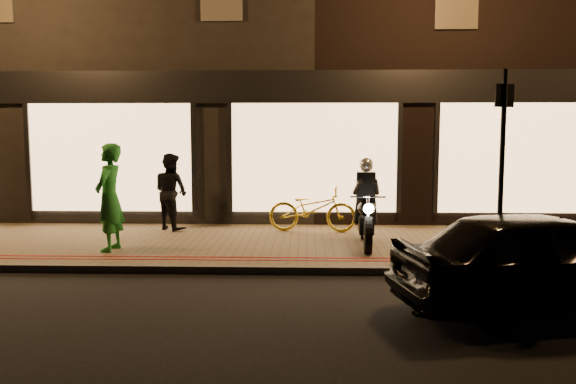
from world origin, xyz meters
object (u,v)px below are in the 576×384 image
(sign_post, at_px, (502,156))
(parked_car, at_px, (545,260))
(bicycle_gold, at_px, (312,209))
(person_green, at_px, (109,197))
(motorcycle, at_px, (366,212))

(sign_post, distance_m, parked_car, 2.34)
(bicycle_gold, relative_size, person_green, 0.97)
(parked_car, bearing_deg, person_green, 53.35)
(sign_post, relative_size, bicycle_gold, 1.66)
(sign_post, bearing_deg, bicycle_gold, 136.43)
(motorcycle, height_order, sign_post, sign_post)
(motorcycle, height_order, person_green, person_green)
(sign_post, bearing_deg, person_green, 173.40)
(motorcycle, relative_size, sign_post, 0.65)
(motorcycle, xyz_separation_m, parked_car, (1.80, -3.33, -0.11))
(bicycle_gold, height_order, person_green, person_green)
(bicycle_gold, distance_m, person_green, 4.07)
(motorcycle, bearing_deg, sign_post, -31.21)
(motorcycle, distance_m, parked_car, 3.79)
(motorcycle, bearing_deg, parked_car, -58.59)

